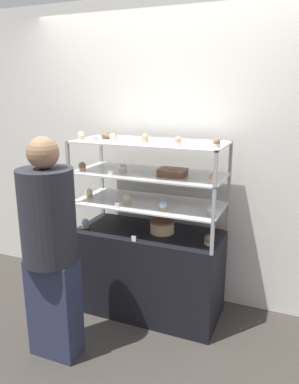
# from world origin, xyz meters

# --- Properties ---
(ground_plane) EXTENTS (20.00, 20.00, 0.00)m
(ground_plane) POSITION_xyz_m (0.00, 0.00, 0.00)
(ground_plane) COLOR #38332D
(back_wall) EXTENTS (8.00, 0.05, 2.60)m
(back_wall) POSITION_xyz_m (0.00, 0.41, 1.30)
(back_wall) COLOR silver
(back_wall) RESTS_ON ground_plane
(display_base) EXTENTS (1.19, 0.54, 0.73)m
(display_base) POSITION_xyz_m (0.00, 0.00, 0.37)
(display_base) COLOR black
(display_base) RESTS_ON ground_plane
(display_riser_lower) EXTENTS (1.19, 0.54, 0.25)m
(display_riser_lower) POSITION_xyz_m (0.00, 0.00, 0.97)
(display_riser_lower) COLOR #99999E
(display_riser_lower) RESTS_ON display_base
(display_riser_middle) EXTENTS (1.19, 0.54, 0.25)m
(display_riser_middle) POSITION_xyz_m (0.00, 0.00, 1.21)
(display_riser_middle) COLOR #99999E
(display_riser_middle) RESTS_ON display_riser_lower
(display_riser_upper) EXTENTS (1.19, 0.54, 0.25)m
(display_riser_upper) POSITION_xyz_m (0.00, 0.00, 1.46)
(display_riser_upper) COLOR #99999E
(display_riser_upper) RESTS_ON display_riser_middle
(layer_cake_centerpiece) EXTENTS (0.20, 0.20, 0.10)m
(layer_cake_centerpiece) POSITION_xyz_m (0.11, 0.01, 0.79)
(layer_cake_centerpiece) COLOR #DBBC84
(layer_cake_centerpiece) RESTS_ON display_base
(sheet_cake_frosted) EXTENTS (0.21, 0.15, 0.06)m
(sheet_cake_frosted) POSITION_xyz_m (0.21, -0.06, 1.26)
(sheet_cake_frosted) COLOR brown
(sheet_cake_frosted) RESTS_ON display_riser_middle
(cupcake_0) EXTENTS (0.07, 0.07, 0.08)m
(cupcake_0) POSITION_xyz_m (-0.53, -0.14, 0.77)
(cupcake_0) COLOR #CCB28C
(cupcake_0) RESTS_ON display_base
(cupcake_1) EXTENTS (0.07, 0.07, 0.08)m
(cupcake_1) POSITION_xyz_m (0.52, -0.09, 0.77)
(cupcake_1) COLOR #CCB28C
(cupcake_1) RESTS_ON display_base
(price_tag_0) EXTENTS (0.04, 0.00, 0.04)m
(price_tag_0) POSITION_xyz_m (-0.03, -0.25, 0.76)
(price_tag_0) COLOR white
(price_tag_0) RESTS_ON display_base
(cupcake_2) EXTENTS (0.06, 0.06, 0.07)m
(cupcake_2) POSITION_xyz_m (-0.53, -0.05, 1.01)
(cupcake_2) COLOR #CCB28C
(cupcake_2) RESTS_ON display_riser_lower
(cupcake_3) EXTENTS (0.06, 0.06, 0.07)m
(cupcake_3) POSITION_xyz_m (-0.16, -0.08, 1.01)
(cupcake_3) COLOR beige
(cupcake_3) RESTS_ON display_riser_lower
(cupcake_4) EXTENTS (0.06, 0.06, 0.07)m
(cupcake_4) POSITION_xyz_m (0.17, -0.14, 1.01)
(cupcake_4) COLOR #CCB28C
(cupcake_4) RESTS_ON display_riser_lower
(cupcake_5) EXTENTS (0.06, 0.06, 0.07)m
(cupcake_5) POSITION_xyz_m (0.53, -0.12, 1.01)
(cupcake_5) COLOR #CCB28C
(cupcake_5) RESTS_ON display_riser_lower
(price_tag_1) EXTENTS (0.04, 0.00, 0.04)m
(price_tag_1) POSITION_xyz_m (-0.17, -0.25, 1.00)
(price_tag_1) COLOR white
(price_tag_1) RESTS_ON display_riser_lower
(cupcake_6) EXTENTS (0.06, 0.06, 0.07)m
(cupcake_6) POSITION_xyz_m (-0.53, -0.14, 1.26)
(cupcake_6) COLOR #CCB28C
(cupcake_6) RESTS_ON display_riser_middle
(cupcake_7) EXTENTS (0.06, 0.06, 0.07)m
(cupcake_7) POSITION_xyz_m (-0.19, -0.08, 1.26)
(cupcake_7) COLOR beige
(cupcake_7) RESTS_ON display_riser_middle
(cupcake_8) EXTENTS (0.06, 0.06, 0.07)m
(cupcake_8) POSITION_xyz_m (0.54, -0.13, 1.26)
(cupcake_8) COLOR white
(cupcake_8) RESTS_ON display_riser_middle
(price_tag_2) EXTENTS (0.04, 0.00, 0.04)m
(price_tag_2) POSITION_xyz_m (-0.21, -0.25, 1.25)
(price_tag_2) COLOR white
(price_tag_2) RESTS_ON display_riser_middle
(cupcake_9) EXTENTS (0.05, 0.05, 0.06)m
(cupcake_9) POSITION_xyz_m (-0.55, -0.11, 1.50)
(cupcake_9) COLOR #CCB28C
(cupcake_9) RESTS_ON display_riser_upper
(cupcake_10) EXTENTS (0.05, 0.05, 0.06)m
(cupcake_10) POSITION_xyz_m (-0.25, -0.12, 1.50)
(cupcake_10) COLOR white
(cupcake_10) RESTS_ON display_riser_upper
(cupcake_11) EXTENTS (0.05, 0.05, 0.06)m
(cupcake_11) POSITION_xyz_m (-0.01, -0.07, 1.50)
(cupcake_11) COLOR #CCB28C
(cupcake_11) RESTS_ON display_riser_upper
(cupcake_12) EXTENTS (0.05, 0.05, 0.06)m
(cupcake_12) POSITION_xyz_m (0.27, -0.12, 1.50)
(cupcake_12) COLOR beige
(cupcake_12) RESTS_ON display_riser_upper
(cupcake_13) EXTENTS (0.05, 0.05, 0.06)m
(cupcake_13) POSITION_xyz_m (0.55, -0.12, 1.50)
(cupcake_13) COLOR #CCB28C
(cupcake_13) RESTS_ON display_riser_upper
(price_tag_3) EXTENTS (0.04, 0.00, 0.04)m
(price_tag_3) POSITION_xyz_m (-0.33, -0.25, 1.49)
(price_tag_3) COLOR white
(price_tag_3) RESTS_ON display_riser_upper
(donut_glazed) EXTENTS (0.13, 0.13, 0.04)m
(donut_glazed) POSITION_xyz_m (-0.38, 0.05, 1.49)
(donut_glazed) COLOR brown
(donut_glazed) RESTS_ON display_riser_upper
(customer_figure) EXTENTS (0.37, 0.37, 1.58)m
(customer_figure) POSITION_xyz_m (-0.41, -0.76, 0.84)
(customer_figure) COLOR #282D47
(customer_figure) RESTS_ON ground_plane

